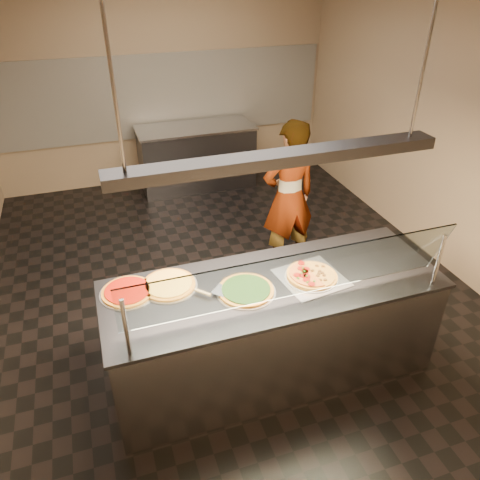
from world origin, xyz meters
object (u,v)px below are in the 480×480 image
object	(u,v)px
half_pizza_sausage	(322,273)
heat_lamp_housing	(280,158)
prep_table	(197,156)
sneeze_guard	(295,277)
perforated_tray	(311,277)
serving_counter	(272,328)
pizza_tomato	(127,291)
pizza_cheese	(169,284)
pizza_spatula	(210,291)
half_pizza_pepperoni	(300,276)
pizza_spinach	(246,290)
worker	(289,197)

from	to	relation	value
half_pizza_sausage	heat_lamp_housing	distance (m)	1.07
half_pizza_sausage	prep_table	distance (m)	3.98
sneeze_guard	prep_table	bearing A→B (deg)	85.33
perforated_tray	prep_table	xyz separation A→B (m)	(0.05, 3.94, -0.47)
serving_counter	pizza_tomato	distance (m)	1.21
half_pizza_sausage	heat_lamp_housing	world-z (taller)	heat_lamp_housing
pizza_cheese	pizza_spatula	distance (m)	0.34
serving_counter	perforated_tray	xyz separation A→B (m)	(0.30, -0.03, 0.47)
half_pizza_sausage	prep_table	world-z (taller)	half_pizza_sausage
half_pizza_pepperoni	pizza_spatula	world-z (taller)	half_pizza_pepperoni
pizza_spinach	pizza_tomato	bearing A→B (deg)	162.50
sneeze_guard	pizza_spinach	bearing A→B (deg)	127.58
half_pizza_sausage	pizza_tomato	xyz separation A→B (m)	(-1.48, 0.27, -0.01)
pizza_tomato	pizza_spatula	xyz separation A→B (m)	(0.58, -0.21, 0.01)
pizza_spinach	worker	bearing A→B (deg)	55.81
perforated_tray	pizza_spatula	size ratio (longest dim) A/B	1.88
pizza_tomato	pizza_spatula	bearing A→B (deg)	-19.92
serving_counter	heat_lamp_housing	size ratio (longest dim) A/B	1.15
pizza_cheese	worker	size ratio (longest dim) A/B	0.25
half_pizza_pepperoni	prep_table	bearing A→B (deg)	87.96
half_pizza_pepperoni	pizza_spinach	size ratio (longest dim) A/B	0.92
pizza_spatula	pizza_tomato	bearing A→B (deg)	160.08
sneeze_guard	pizza_cheese	world-z (taller)	sneeze_guard
pizza_spinach	pizza_spatula	size ratio (longest dim) A/B	1.60
heat_lamp_housing	serving_counter	bearing A→B (deg)	44.99
pizza_spatula	heat_lamp_housing	xyz separation A→B (m)	(0.50, -0.03, 0.99)
half_pizza_sausage	prep_table	size ratio (longest dim) A/B	0.24
perforated_tray	heat_lamp_housing	world-z (taller)	heat_lamp_housing
pizza_spinach	prep_table	world-z (taller)	pizza_spinach
serving_counter	pizza_cheese	world-z (taller)	pizza_cheese
half_pizza_sausage	half_pizza_pepperoni	bearing A→B (deg)	179.60
pizza_cheese	pizza_spatula	size ratio (longest dim) A/B	1.55
worker	prep_table	bearing A→B (deg)	-85.97
half_pizza_sausage	pizza_tomato	size ratio (longest dim) A/B	1.00
perforated_tray	half_pizza_pepperoni	bearing A→B (deg)	179.75
pizza_cheese	half_pizza_pepperoni	bearing A→B (deg)	-14.50
serving_counter	prep_table	world-z (taller)	same
half_pizza_pepperoni	heat_lamp_housing	distance (m)	1.01
half_pizza_pepperoni	worker	bearing A→B (deg)	69.26
pizza_spinach	perforated_tray	bearing A→B (deg)	-0.03
perforated_tray	pizza_cheese	world-z (taller)	pizza_cheese
pizza_cheese	worker	world-z (taller)	worker
heat_lamp_housing	pizza_spinach	bearing A→B (deg)	-173.35
half_pizza_pepperoni	worker	world-z (taller)	worker
pizza_tomato	worker	xyz separation A→B (m)	(1.86, 1.23, -0.09)
half_pizza_sausage	pizza_tomato	world-z (taller)	half_pizza_sausage
sneeze_guard	heat_lamp_housing	distance (m)	0.80
half_pizza_sausage	heat_lamp_housing	size ratio (longest dim) A/B	0.18
pizza_cheese	serving_counter	bearing A→B (deg)	-16.26
pizza_spinach	pizza_tomato	world-z (taller)	pizza_spinach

